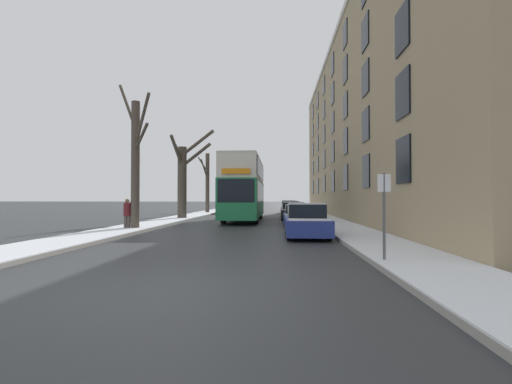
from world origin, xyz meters
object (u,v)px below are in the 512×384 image
object	(u,v)px
bare_tree_left_2	(207,182)
parked_car_3	(290,209)
parked_car_0	(306,222)
parked_car_1	(298,216)
oncoming_van	(239,203)
pedestrian_left_sidewalk	(127,213)
parked_car_4	(288,207)
bare_tree_left_1	(183,177)
parked_car_2	(293,211)
bare_tree_left_0	(136,160)
street_sign_post	(384,212)
bare_tree_left_3	(223,180)
double_decker_bus	(244,186)

from	to	relation	value
bare_tree_left_2	parked_car_3	bearing A→B (deg)	-25.45
parked_car_0	parked_car_1	xyz separation A→B (m)	(0.00, 5.77, -0.07)
oncoming_van	pedestrian_left_sidewalk	size ratio (longest dim) A/B	3.51
bare_tree_left_2	parked_car_4	distance (m)	9.33
parked_car_0	pedestrian_left_sidewalk	distance (m)	9.24
bare_tree_left_1	parked_car_2	bearing A→B (deg)	4.28
bare_tree_left_0	oncoming_van	world-z (taller)	bare_tree_left_0
pedestrian_left_sidewalk	parked_car_1	bearing A→B (deg)	15.12
street_sign_post	parked_car_3	bearing A→B (deg)	93.37
parked_car_2	oncoming_van	bearing A→B (deg)	113.48
bare_tree_left_3	parked_car_2	distance (m)	21.55
oncoming_van	street_sign_post	bearing A→B (deg)	-77.20
street_sign_post	bare_tree_left_0	bearing A→B (deg)	139.37
double_decker_bus	parked_car_4	bearing A→B (deg)	73.76
oncoming_van	street_sign_post	distance (m)	31.92
bare_tree_left_3	parked_car_2	world-z (taller)	bare_tree_left_3
parked_car_2	parked_car_4	bearing A→B (deg)	90.00
parked_car_3	parked_car_0	bearing A→B (deg)	-90.00
oncoming_van	street_sign_post	world-z (taller)	street_sign_post
street_sign_post	oncoming_van	bearing A→B (deg)	102.80
bare_tree_left_0	bare_tree_left_1	xyz separation A→B (m)	(0.03, 8.90, -0.35)
bare_tree_left_0	parked_car_1	xyz separation A→B (m)	(8.54, 3.41, -3.04)
parked_car_3	parked_car_2	bearing A→B (deg)	-90.00
bare_tree_left_2	parked_car_2	distance (m)	13.49
oncoming_van	pedestrian_left_sidewalk	distance (m)	22.87
double_decker_bus	pedestrian_left_sidewalk	world-z (taller)	double_decker_bus
bare_tree_left_0	parked_car_3	bearing A→B (deg)	60.64
double_decker_bus	parked_car_4	size ratio (longest dim) A/B	2.33
parked_car_1	parked_car_0	bearing A→B (deg)	-90.00
bare_tree_left_3	double_decker_bus	bearing A→B (deg)	-76.79
bare_tree_left_0	parked_car_3	size ratio (longest dim) A/B	1.81
parked_car_0	street_sign_post	world-z (taller)	street_sign_post
parked_car_4	street_sign_post	world-z (taller)	street_sign_post
parked_car_2	bare_tree_left_2	bearing A→B (deg)	131.84
parked_car_4	street_sign_post	bearing A→B (deg)	-87.26
parked_car_3	parked_car_4	bearing A→B (deg)	90.00
bare_tree_left_0	street_sign_post	distance (m)	13.30
oncoming_van	pedestrian_left_sidewalk	bearing A→B (deg)	-98.22
bare_tree_left_3	parked_car_0	world-z (taller)	bare_tree_left_3
bare_tree_left_2	parked_car_4	world-z (taller)	bare_tree_left_2
double_decker_bus	parked_car_0	distance (m)	11.22
oncoming_van	double_decker_bus	bearing A→B (deg)	-82.17
bare_tree_left_1	street_sign_post	world-z (taller)	bare_tree_left_1
parked_car_4	oncoming_van	distance (m)	6.01
bare_tree_left_3	parked_car_4	xyz separation A→B (m)	(8.58, -8.30, -3.49)
parked_car_1	parked_car_4	distance (m)	17.27
bare_tree_left_0	parked_car_2	size ratio (longest dim) A/B	1.98
bare_tree_left_0	parked_car_2	distance (m)	13.15
bare_tree_left_2	street_sign_post	bearing A→B (deg)	-69.92
bare_tree_left_1	oncoming_van	xyz separation A→B (m)	(2.84, 13.69, -2.13)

